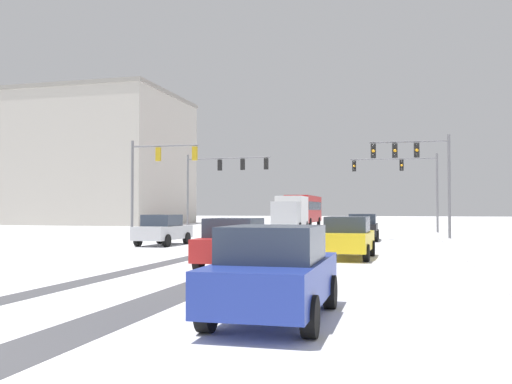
% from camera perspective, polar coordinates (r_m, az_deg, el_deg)
% --- Properties ---
extents(wheel_track_left_lane, '(1.15, 36.69, 0.01)m').
position_cam_1_polar(wheel_track_left_lane, '(21.99, 1.67, -6.73)').
color(wheel_track_left_lane, '#4C4C51').
rests_on(wheel_track_left_lane, ground).
extents(wheel_track_right_lane, '(0.80, 36.69, 0.01)m').
position_cam_1_polar(wheel_track_right_lane, '(22.90, -6.11, -6.52)').
color(wheel_track_right_lane, '#4C4C51').
rests_on(wheel_track_right_lane, ground).
extents(traffic_signal_far_left, '(7.40, 0.77, 6.50)m').
position_cam_1_polar(traffic_signal_far_left, '(46.24, -3.66, 1.87)').
color(traffic_signal_far_left, slate).
rests_on(traffic_signal_far_left, ground).
extents(traffic_signal_near_right, '(4.86, 0.71, 6.50)m').
position_cam_1_polar(traffic_signal_near_right, '(35.97, 16.08, 2.84)').
color(traffic_signal_near_right, slate).
rests_on(traffic_signal_near_right, ground).
extents(traffic_signal_far_right, '(7.13, 0.76, 6.50)m').
position_cam_1_polar(traffic_signal_far_right, '(47.94, 15.02, 1.62)').
color(traffic_signal_far_right, slate).
rests_on(traffic_signal_far_right, ground).
extents(traffic_signal_near_left, '(4.70, 0.54, 6.50)m').
position_cam_1_polar(traffic_signal_near_left, '(37.72, -10.30, 2.33)').
color(traffic_signal_near_left, slate).
rests_on(traffic_signal_near_left, ground).
extents(car_black_lead, '(1.88, 4.13, 1.62)m').
position_cam_1_polar(car_black_lead, '(34.80, 10.85, -3.53)').
color(car_black_lead, black).
rests_on(car_black_lead, ground).
extents(car_silver_second, '(1.91, 4.14, 1.62)m').
position_cam_1_polar(car_silver_second, '(30.12, -9.48, -3.82)').
color(car_silver_second, '#B7BABF').
rests_on(car_silver_second, ground).
extents(car_yellow_cab_third, '(1.92, 4.15, 1.62)m').
position_cam_1_polar(car_yellow_cab_third, '(22.02, 9.35, -4.58)').
color(car_yellow_cab_third, yellow).
rests_on(car_yellow_cab_third, ground).
extents(car_red_fourth, '(1.89, 4.13, 1.62)m').
position_cam_1_polar(car_red_fourth, '(18.11, -2.14, -5.22)').
color(car_red_fourth, red).
rests_on(car_red_fourth, ground).
extents(car_blue_fifth, '(1.86, 4.11, 1.62)m').
position_cam_1_polar(car_blue_fifth, '(9.76, 1.90, -8.18)').
color(car_blue_fifth, '#233899').
rests_on(car_blue_fifth, ground).
extents(bus_oncoming, '(2.78, 11.03, 3.38)m').
position_cam_1_polar(bus_oncoming, '(62.86, 4.93, -1.68)').
color(bus_oncoming, '#B21E1E').
rests_on(bus_oncoming, ground).
extents(box_truck_delivery, '(2.57, 7.50, 3.02)m').
position_cam_1_polar(box_truck_delivery, '(47.55, 3.57, -2.09)').
color(box_truck_delivery, '#B7BABF').
rests_on(box_truck_delivery, ground).
extents(office_building_far_left_block, '(19.07, 18.26, 16.72)m').
position_cam_1_polar(office_building_far_left_block, '(75.80, -15.17, 3.18)').
color(office_building_far_left_block, '#B2ADA3').
rests_on(office_building_far_left_block, ground).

